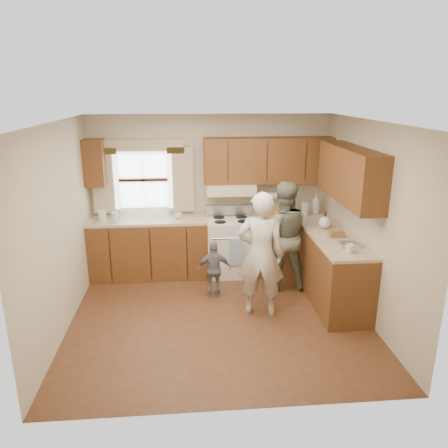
{
  "coord_description": "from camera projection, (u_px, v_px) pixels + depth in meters",
  "views": [
    {
      "loc": [
        -0.38,
        -5.09,
        2.85
      ],
      "look_at": [
        0.1,
        0.4,
        1.15
      ],
      "focal_mm": 35.0,
      "sensor_mm": 36.0,
      "label": 1
    }
  ],
  "objects": [
    {
      "name": "stove",
      "position": [
        231.0,
        245.0,
        6.97
      ],
      "size": [
        0.76,
        0.67,
        1.07
      ],
      "color": "silver",
      "rests_on": "ground"
    },
    {
      "name": "kitchen_fixtures",
      "position": [
        254.0,
        230.0,
        6.55
      ],
      "size": [
        3.8,
        2.25,
        2.15
      ],
      "color": "#3F230D",
      "rests_on": "ground"
    },
    {
      "name": "child",
      "position": [
        214.0,
        270.0,
        6.17
      ],
      "size": [
        0.49,
        0.21,
        0.83
      ],
      "primitive_type": "imported",
      "rotation": [
        0.0,
        0.0,
        3.16
      ],
      "color": "slate",
      "rests_on": "ground"
    },
    {
      "name": "woman_right",
      "position": [
        283.0,
        236.0,
        6.37
      ],
      "size": [
        0.83,
        0.67,
        1.62
      ],
      "primitive_type": "imported",
      "rotation": [
        0.0,
        0.0,
        3.06
      ],
      "color": "#223828",
      "rests_on": "ground"
    },
    {
      "name": "room",
      "position": [
        219.0,
        226.0,
        5.35
      ],
      "size": [
        3.8,
        3.8,
        3.8
      ],
      "color": "#482C16",
      "rests_on": "ground"
    },
    {
      "name": "woman_left",
      "position": [
        261.0,
        255.0,
        5.57
      ],
      "size": [
        0.68,
        0.52,
        1.66
      ],
      "primitive_type": "imported",
      "rotation": [
        0.0,
        0.0,
        2.93
      ],
      "color": "beige",
      "rests_on": "ground"
    }
  ]
}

